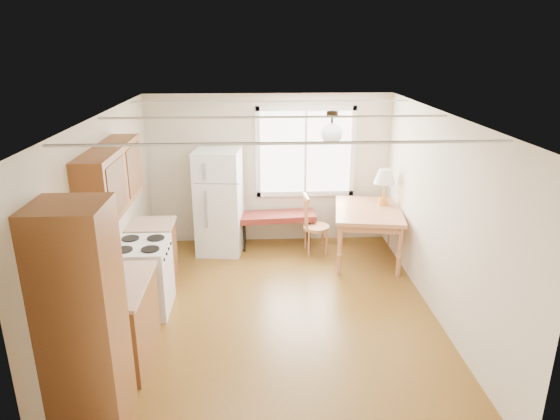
{
  "coord_description": "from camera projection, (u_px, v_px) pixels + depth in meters",
  "views": [
    {
      "loc": [
        -0.23,
        -5.59,
        3.3
      ],
      "look_at": [
        0.09,
        0.7,
        1.15
      ],
      "focal_mm": 32.0,
      "sensor_mm": 36.0,
      "label": 1
    }
  ],
  "objects": [
    {
      "name": "room_shell",
      "position": [
        276.0,
        221.0,
        5.95
      ],
      "size": [
        4.6,
        5.6,
        2.62
      ],
      "color": "#563611",
      "rests_on": "ground"
    },
    {
      "name": "kitchen_run",
      "position": [
        120.0,
        279.0,
        5.4
      ],
      "size": [
        0.65,
        3.4,
        2.2
      ],
      "color": "brown",
      "rests_on": "ground"
    },
    {
      "name": "window_unit",
      "position": [
        306.0,
        152.0,
        8.22
      ],
      "size": [
        1.64,
        0.05,
        1.51
      ],
      "color": "white",
      "rests_on": "room_shell"
    },
    {
      "name": "pendant_light",
      "position": [
        332.0,
        132.0,
        6.04
      ],
      "size": [
        0.26,
        0.26,
        0.4
      ],
      "color": "black",
      "rests_on": "room_shell"
    },
    {
      "name": "refrigerator",
      "position": [
        219.0,
        202.0,
        7.98
      ],
      "size": [
        0.77,
        0.77,
        1.69
      ],
      "rotation": [
        0.0,
        0.0,
        -0.11
      ],
      "color": "white",
      "rests_on": "ground"
    },
    {
      "name": "bench",
      "position": [
        276.0,
        217.0,
        8.23
      ],
      "size": [
        1.31,
        0.57,
        0.59
      ],
      "rotation": [
        0.0,
        0.0,
        0.08
      ],
      "color": "maroon",
      "rests_on": "ground"
    },
    {
      "name": "dining_table",
      "position": [
        368.0,
        215.0,
        7.7
      ],
      "size": [
        1.2,
        1.47,
        0.83
      ],
      "rotation": [
        0.0,
        0.0,
        -0.16
      ],
      "color": "#AA6841",
      "rests_on": "ground"
    },
    {
      "name": "chair",
      "position": [
        311.0,
        221.0,
        8.0
      ],
      "size": [
        0.43,
        0.42,
        0.96
      ],
      "rotation": [
        0.0,
        0.0,
        0.08
      ],
      "color": "#AA6841",
      "rests_on": "ground"
    },
    {
      "name": "table_lamp",
      "position": [
        385.0,
        179.0,
        7.74
      ],
      "size": [
        0.33,
        0.33,
        0.58
      ],
      "rotation": [
        0.0,
        0.0,
        -0.09
      ],
      "color": "gold",
      "rests_on": "dining_table"
    },
    {
      "name": "coffee_maker",
      "position": [
        105.0,
        284.0,
        4.89
      ],
      "size": [
        0.19,
        0.24,
        0.35
      ],
      "rotation": [
        0.0,
        0.0,
        0.05
      ],
      "color": "black",
      "rests_on": "kitchen_run"
    },
    {
      "name": "kettle",
      "position": [
        106.0,
        282.0,
        5.0
      ],
      "size": [
        0.13,
        0.13,
        0.24
      ],
      "color": "red",
      "rests_on": "kitchen_run"
    }
  ]
}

